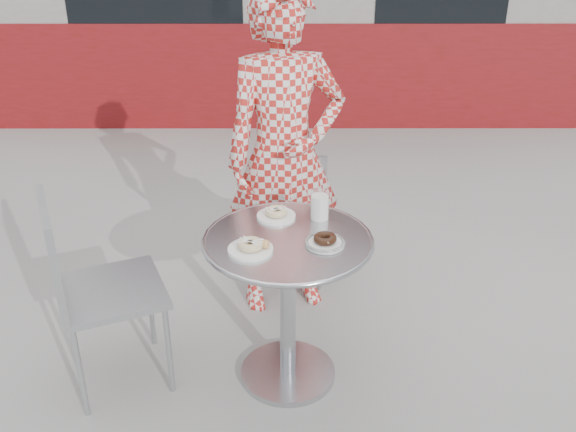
{
  "coord_description": "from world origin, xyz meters",
  "views": [
    {
      "loc": [
        -0.0,
        -2.43,
        2.06
      ],
      "look_at": [
        0.0,
        0.04,
        0.82
      ],
      "focal_mm": 40.0,
      "sensor_mm": 36.0,
      "label": 1
    }
  ],
  "objects_px": {
    "chair_far": "(293,236)",
    "chair_left": "(113,327)",
    "plate_checker": "(325,241)",
    "milk_cup": "(320,206)",
    "bistro_table": "(288,275)",
    "seated_person": "(285,156)",
    "plate_far": "(276,214)",
    "plate_near": "(251,247)"
  },
  "relations": [
    {
      "from": "chair_far",
      "to": "milk_cup",
      "type": "xyz_separation_m",
      "value": [
        0.11,
        -0.73,
        0.55
      ]
    },
    {
      "from": "seated_person",
      "to": "plate_near",
      "type": "height_order",
      "value": "seated_person"
    },
    {
      "from": "bistro_table",
      "to": "plate_far",
      "type": "relative_size",
      "value": 4.24
    },
    {
      "from": "seated_person",
      "to": "plate_checker",
      "type": "height_order",
      "value": "seated_person"
    },
    {
      "from": "seated_person",
      "to": "plate_checker",
      "type": "xyz_separation_m",
      "value": [
        0.17,
        -0.71,
        -0.1
      ]
    },
    {
      "from": "plate_far",
      "to": "plate_near",
      "type": "relative_size",
      "value": 0.94
    },
    {
      "from": "chair_far",
      "to": "chair_left",
      "type": "bearing_deg",
      "value": 54.1
    },
    {
      "from": "bistro_table",
      "to": "plate_near",
      "type": "height_order",
      "value": "plate_near"
    },
    {
      "from": "chair_left",
      "to": "milk_cup",
      "type": "relative_size",
      "value": 6.91
    },
    {
      "from": "plate_far",
      "to": "plate_checker",
      "type": "xyz_separation_m",
      "value": [
        0.21,
        -0.25,
        -0.0
      ]
    },
    {
      "from": "chair_left",
      "to": "plate_far",
      "type": "xyz_separation_m",
      "value": [
        0.75,
        0.21,
        0.47
      ]
    },
    {
      "from": "plate_checker",
      "to": "plate_near",
      "type": "bearing_deg",
      "value": -169.92
    },
    {
      "from": "bistro_table",
      "to": "milk_cup",
      "type": "relative_size",
      "value": 5.47
    },
    {
      "from": "plate_far",
      "to": "chair_far",
      "type": "bearing_deg",
      "value": 83.49
    },
    {
      "from": "bistro_table",
      "to": "chair_far",
      "type": "relative_size",
      "value": 0.9
    },
    {
      "from": "chair_left",
      "to": "milk_cup",
      "type": "xyz_separation_m",
      "value": [
        0.94,
        0.2,
        0.52
      ]
    },
    {
      "from": "plate_checker",
      "to": "chair_left",
      "type": "bearing_deg",
      "value": 177.43
    },
    {
      "from": "plate_near",
      "to": "bistro_table",
      "type": "bearing_deg",
      "value": 35.45
    },
    {
      "from": "bistro_table",
      "to": "milk_cup",
      "type": "distance_m",
      "value": 0.34
    },
    {
      "from": "chair_far",
      "to": "plate_checker",
      "type": "xyz_separation_m",
      "value": [
        0.13,
        -0.97,
        0.5
      ]
    },
    {
      "from": "plate_checker",
      "to": "milk_cup",
      "type": "distance_m",
      "value": 0.24
    },
    {
      "from": "milk_cup",
      "to": "plate_far",
      "type": "bearing_deg",
      "value": 175.87
    },
    {
      "from": "plate_near",
      "to": "milk_cup",
      "type": "distance_m",
      "value": 0.42
    },
    {
      "from": "chair_far",
      "to": "plate_far",
      "type": "distance_m",
      "value": 0.88
    },
    {
      "from": "plate_far",
      "to": "plate_checker",
      "type": "relative_size",
      "value": 1.04
    },
    {
      "from": "chair_far",
      "to": "seated_person",
      "type": "relative_size",
      "value": 0.48
    },
    {
      "from": "chair_left",
      "to": "milk_cup",
      "type": "height_order",
      "value": "chair_left"
    },
    {
      "from": "plate_far",
      "to": "plate_near",
      "type": "distance_m",
      "value": 0.32
    },
    {
      "from": "chair_far",
      "to": "seated_person",
      "type": "xyz_separation_m",
      "value": [
        -0.04,
        -0.26,
        0.61
      ]
    },
    {
      "from": "bistro_table",
      "to": "seated_person",
      "type": "bearing_deg",
      "value": 91.3
    },
    {
      "from": "chair_far",
      "to": "milk_cup",
      "type": "height_order",
      "value": "milk_cup"
    },
    {
      "from": "plate_near",
      "to": "plate_checker",
      "type": "distance_m",
      "value": 0.31
    },
    {
      "from": "milk_cup",
      "to": "chair_left",
      "type": "bearing_deg",
      "value": -168.3
    },
    {
      "from": "chair_far",
      "to": "plate_checker",
      "type": "distance_m",
      "value": 1.1
    },
    {
      "from": "plate_far",
      "to": "plate_checker",
      "type": "distance_m",
      "value": 0.33
    },
    {
      "from": "seated_person",
      "to": "chair_far",
      "type": "bearing_deg",
      "value": 64.49
    },
    {
      "from": "chair_far",
      "to": "bistro_table",
      "type": "bearing_deg",
      "value": 94.0
    },
    {
      "from": "chair_far",
      "to": "chair_left",
      "type": "height_order",
      "value": "chair_left"
    },
    {
      "from": "chair_far",
      "to": "chair_left",
      "type": "xyz_separation_m",
      "value": [
        -0.83,
        -0.93,
        0.03
      ]
    },
    {
      "from": "bistro_table",
      "to": "chair_left",
      "type": "relative_size",
      "value": 0.79
    },
    {
      "from": "bistro_table",
      "to": "plate_checker",
      "type": "bearing_deg",
      "value": -18.84
    },
    {
      "from": "bistro_table",
      "to": "chair_far",
      "type": "distance_m",
      "value": 0.97
    }
  ]
}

